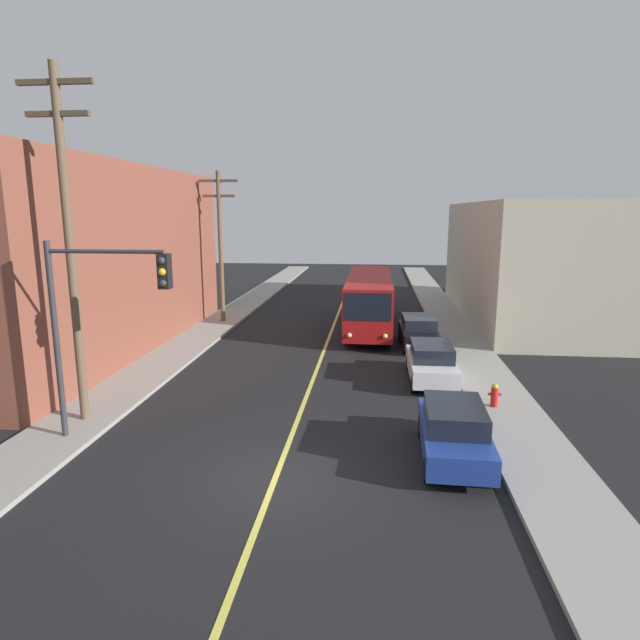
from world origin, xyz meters
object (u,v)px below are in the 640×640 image
Objects in this scene: city_bus at (369,299)px; utility_pole_mid at (220,240)px; parked_car_black at (419,331)px; parked_car_white at (431,362)px; fire_hydrant at (495,395)px; parked_car_blue at (454,431)px; utility_pole_near at (69,234)px; traffic_signal_left_corner at (102,304)px.

utility_pole_mid reaches higher than city_bus.
city_bus is 5.21m from parked_car_black.
parked_car_white is 16.78m from utility_pole_mid.
parked_car_black is 5.30× the size of fire_hydrant.
fire_hydrant is (2.01, -9.08, -0.26)m from parked_car_black.
parked_car_blue is (2.67, -17.51, -0.98)m from city_bus.
utility_pole_near is (-12.00, -5.76, 5.43)m from parked_car_white.
parked_car_white and parked_car_black have the same top height.
fire_hydrant is (13.93, -14.01, -4.69)m from utility_pole_mid.
utility_pole_near is (-9.28, -16.06, 4.46)m from city_bus.
utility_pole_mid is (-0.00, 16.61, -1.01)m from utility_pole_near.
fire_hydrant is (1.93, -3.16, -0.26)m from parked_car_white.
utility_pole_near is at bearing 139.97° from traffic_signal_left_corner.
utility_pole_near is at bearing -154.37° from parked_car_white.
city_bus reaches higher than parked_car_white.
utility_pole_mid is (-11.92, 4.93, 4.43)m from parked_car_black.
traffic_signal_left_corner is (-10.28, 0.04, 3.46)m from parked_car_blue.
utility_pole_near is (-11.92, -11.68, 5.43)m from parked_car_black.
utility_pole_near reaches higher than parked_car_black.
parked_car_black is 16.98m from traffic_signal_left_corner.
parked_car_blue is 0.48× the size of utility_pole_mid.
parked_car_blue is at bearing -56.51° from utility_pole_mid.
utility_pole_near is at bearing -89.99° from utility_pole_mid.
city_bus is 10.71m from parked_car_white.
utility_pole_near is 1.87× the size of traffic_signal_left_corner.
city_bus is 2.73× the size of parked_car_blue.
utility_pole_mid is 20.31m from fire_hydrant.
utility_pole_near reaches higher than utility_pole_mid.
parked_car_blue and parked_car_white have the same top height.
parked_car_white is at bearing 89.57° from parked_car_blue.
traffic_signal_left_corner is 7.14× the size of fire_hydrant.
city_bus is 19.21m from traffic_signal_left_corner.
city_bus is at bearing 60.00° from utility_pole_near.
parked_car_black is 0.74× the size of traffic_signal_left_corner.
parked_car_white reaches higher than fire_hydrant.
utility_pole_near is 1.21× the size of utility_pole_mid.
traffic_signal_left_corner reaches higher than city_bus.
city_bus is 14.48× the size of fire_hydrant.
traffic_signal_left_corner reaches higher than parked_car_white.
utility_pole_mid reaches higher than parked_car_black.
fire_hydrant is at bearing -77.55° from parked_car_black.
parked_car_black is 0.48× the size of utility_pole_mid.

